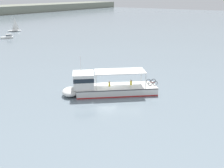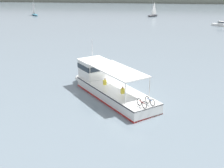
{
  "view_description": "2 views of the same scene",
  "coord_description": "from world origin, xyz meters",
  "views": [
    {
      "loc": [
        -29.34,
        -20.24,
        13.02
      ],
      "look_at": [
        -0.77,
        -1.33,
        1.4
      ],
      "focal_mm": 43.05,
      "sensor_mm": 36.0,
      "label": 1
    },
    {
      "loc": [
        2.96,
        -27.93,
        11.3
      ],
      "look_at": [
        -0.77,
        -1.33,
        1.4
      ],
      "focal_mm": 44.9,
      "sensor_mm": 36.0,
      "label": 2
    }
  ],
  "objects": [
    {
      "name": "ferry_main",
      "position": [
        -1.43,
        -0.55,
        1.01
      ],
      "size": [
        10.58,
        11.69,
        5.32
      ],
      "color": "white",
      "rests_on": "ground"
    },
    {
      "name": "sailboat_outer_anchorage",
      "position": [
        32.28,
        62.47,
        0.54
      ],
      "size": [
        4.75,
        3.88,
        5.4
      ],
      "color": "white",
      "rests_on": "ground"
    },
    {
      "name": "ground_plane",
      "position": [
        0.0,
        0.0,
        0.0
      ],
      "size": [
        400.0,
        400.0,
        0.0
      ],
      "primitive_type": "plane",
      "color": "slate"
    },
    {
      "name": "motorboat_far_right",
      "position": [
        21.03,
        50.96,
        0.54
      ],
      "size": [
        3.69,
        3.15,
        1.26
      ],
      "color": "white",
      "rests_on": "ground"
    }
  ]
}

